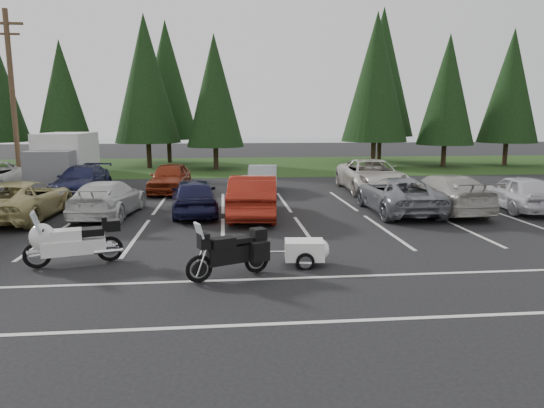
{
  "coord_description": "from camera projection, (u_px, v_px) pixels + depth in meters",
  "views": [
    {
      "loc": [
        0.57,
        -14.21,
        3.67
      ],
      "look_at": [
        1.94,
        -0.5,
        1.24
      ],
      "focal_mm": 32.0,
      "sensor_mm": 36.0,
      "label": 1
    }
  ],
  "objects": [
    {
      "name": "car_far_4",
      "position": [
        371.0,
        176.0,
        24.59
      ],
      "size": [
        2.87,
        5.92,
        1.62
      ],
      "primitive_type": "imported",
      "rotation": [
        0.0,
        0.0,
        -0.03
      ],
      "color": "beige",
      "rests_on": "ground"
    },
    {
      "name": "car_far_1",
      "position": [
        82.0,
        181.0,
        23.56
      ],
      "size": [
        2.16,
        4.9,
        1.4
      ],
      "primitive_type": "imported",
      "rotation": [
        0.0,
        0.0,
        -0.04
      ],
      "color": "#191C40",
      "rests_on": "ground"
    },
    {
      "name": "car_near_7",
      "position": [
        443.0,
        193.0,
        19.23
      ],
      "size": [
        2.42,
        5.32,
        1.51
      ],
      "primitive_type": "imported",
      "rotation": [
        0.0,
        0.0,
        3.2
      ],
      "color": "#A7A399",
      "rests_on": "ground"
    },
    {
      "name": "conifer_3",
      "position": [
        62.0,
        95.0,
        33.54
      ],
      "size": [
        3.87,
        3.87,
        9.02
      ],
      "color": "#332316",
      "rests_on": "ground"
    },
    {
      "name": "conifer_8",
      "position": [
        511.0,
        86.0,
        37.82
      ],
      "size": [
        4.53,
        4.53,
        10.56
      ],
      "color": "#332316",
      "rests_on": "ground"
    },
    {
      "name": "conifer_back_b",
      "position": [
        167.0,
        80.0,
        39.89
      ],
      "size": [
        4.97,
        4.97,
        11.58
      ],
      "color": "#332316",
      "rests_on": "ground"
    },
    {
      "name": "stall_markings",
      "position": [
        208.0,
        228.0,
        16.47
      ],
      "size": [
        32.0,
        16.0,
        0.01
      ],
      "primitive_type": "cube",
      "color": "silver",
      "rests_on": "ground"
    },
    {
      "name": "utility_pole",
      "position": [
        13.0,
        98.0,
        24.47
      ],
      "size": [
        1.6,
        0.26,
        9.0
      ],
      "color": "#473321",
      "rests_on": "ground"
    },
    {
      "name": "box_truck",
      "position": [
        62.0,
        161.0,
        25.72
      ],
      "size": [
        2.4,
        5.6,
        2.9
      ],
      "primitive_type": null,
      "color": "silver",
      "rests_on": "ground"
    },
    {
      "name": "car_far_3",
      "position": [
        263.0,
        179.0,
        24.33
      ],
      "size": [
        1.82,
        4.19,
        1.34
      ],
      "primitive_type": "imported",
      "rotation": [
        0.0,
        0.0,
        -0.1
      ],
      "color": "gray",
      "rests_on": "ground"
    },
    {
      "name": "ground",
      "position": [
        206.0,
        243.0,
        14.51
      ],
      "size": [
        120.0,
        120.0,
        0.0
      ],
      "primitive_type": "plane",
      "color": "black",
      "rests_on": "ground"
    },
    {
      "name": "car_near_5",
      "position": [
        254.0,
        196.0,
        18.22
      ],
      "size": [
        2.15,
        5.01,
        1.6
      ],
      "primitive_type": "imported",
      "rotation": [
        0.0,
        0.0,
        3.05
      ],
      "color": "maroon",
      "rests_on": "ground"
    },
    {
      "name": "conifer_5",
      "position": [
        215.0,
        91.0,
        34.69
      ],
      "size": [
        4.14,
        4.14,
        9.63
      ],
      "color": "#332316",
      "rests_on": "ground"
    },
    {
      "name": "grass_strip",
      "position": [
        217.0,
        166.0,
        38.02
      ],
      "size": [
        80.0,
        16.0,
        0.01
      ],
      "primitive_type": "cube",
      "color": "#1B3410",
      "rests_on": "ground"
    },
    {
      "name": "adventure_motorcycle",
      "position": [
        229.0,
        248.0,
        11.23
      ],
      "size": [
        2.45,
        1.67,
        1.41
      ],
      "primitive_type": null,
      "rotation": [
        0.0,
        0.0,
        0.41
      ],
      "color": "black",
      "rests_on": "ground"
    },
    {
      "name": "car_near_2",
      "position": [
        22.0,
        200.0,
        17.8
      ],
      "size": [
        2.5,
        5.23,
        1.44
      ],
      "primitive_type": "imported",
      "rotation": [
        0.0,
        0.0,
        3.12
      ],
      "color": "tan",
      "rests_on": "ground"
    },
    {
      "name": "conifer_4",
      "position": [
        146.0,
        79.0,
        35.32
      ],
      "size": [
        4.8,
        4.8,
        11.17
      ],
      "color": "#332316",
      "rests_on": "ground"
    },
    {
      "name": "conifer_back_c",
      "position": [
        382.0,
        73.0,
        40.83
      ],
      "size": [
        5.5,
        5.5,
        12.81
      ],
      "color": "#332316",
      "rests_on": "ground"
    },
    {
      "name": "car_near_4",
      "position": [
        194.0,
        196.0,
        18.69
      ],
      "size": [
        2.07,
        4.37,
        1.44
      ],
      "primitive_type": "imported",
      "rotation": [
        0.0,
        0.0,
        3.23
      ],
      "color": "#161738",
      "rests_on": "ground"
    },
    {
      "name": "car_far_2",
      "position": [
        170.0,
        178.0,
        24.32
      ],
      "size": [
        2.05,
        4.46,
        1.48
      ],
      "primitive_type": "imported",
      "rotation": [
        0.0,
        0.0,
        -0.07
      ],
      "color": "maroon",
      "rests_on": "ground"
    },
    {
      "name": "conifer_6",
      "position": [
        376.0,
        77.0,
        36.17
      ],
      "size": [
        4.93,
        4.93,
        11.48
      ],
      "color": "#332316",
      "rests_on": "ground"
    },
    {
      "name": "touring_motorcycle",
      "position": [
        73.0,
        237.0,
        12.21
      ],
      "size": [
        2.75,
        1.49,
        1.45
      ],
      "primitive_type": null,
      "rotation": [
        0.0,
        0.0,
        0.27
      ],
      "color": "white",
      "rests_on": "ground"
    },
    {
      "name": "car_near_6",
      "position": [
        398.0,
        195.0,
        19.09
      ],
      "size": [
        2.41,
        5.11,
        1.41
      ],
      "primitive_type": "imported",
      "rotation": [
        0.0,
        0.0,
        3.13
      ],
      "color": "slate",
      "rests_on": "ground"
    },
    {
      "name": "car_near_8",
      "position": [
        519.0,
        193.0,
        19.52
      ],
      "size": [
        2.12,
        4.41,
        1.46
      ],
      "primitive_type": "imported",
      "rotation": [
        0.0,
        0.0,
        3.05
      ],
      "color": "silver",
      "rests_on": "ground"
    },
    {
      "name": "conifer_7",
      "position": [
        448.0,
        90.0,
        36.56
      ],
      "size": [
        4.27,
        4.27,
        9.94
      ],
      "color": "#332316",
      "rests_on": "ground"
    },
    {
      "name": "lake_water",
      "position": [
        248.0,
        145.0,
        68.79
      ],
      "size": [
        70.0,
        50.0,
        0.02
      ],
      "primitive_type": "cube",
      "color": "slate",
      "rests_on": "ground"
    },
    {
      "name": "car_near_3",
      "position": [
        108.0,
        198.0,
        18.39
      ],
      "size": [
        2.39,
        4.88,
        1.37
      ],
      "primitive_type": "imported",
      "rotation": [
        0.0,
        0.0,
        3.04
      ],
      "color": "silver",
      "rests_on": "ground"
    },
    {
      "name": "cargo_trailer",
      "position": [
        304.0,
        253.0,
        12.25
      ],
      "size": [
        1.48,
        0.92,
        0.66
      ],
      "primitive_type": null,
      "rotation": [
        0.0,
        0.0,
        -0.09
      ],
      "color": "white",
      "rests_on": "ground"
    }
  ]
}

